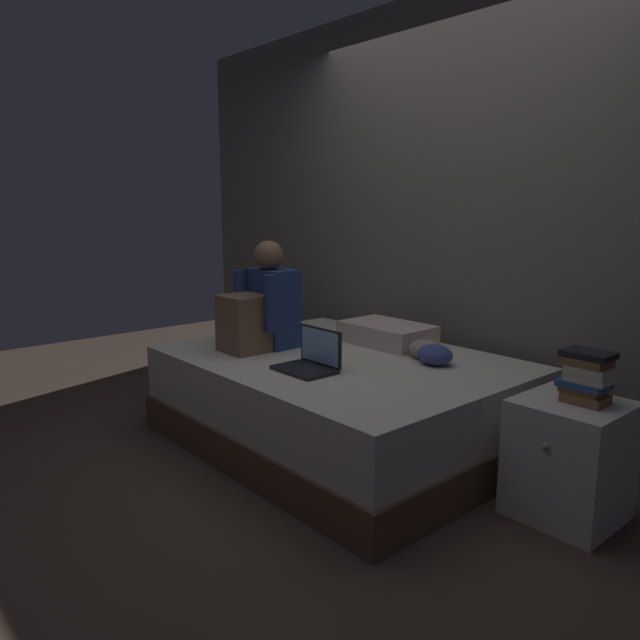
# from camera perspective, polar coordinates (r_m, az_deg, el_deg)

# --- Properties ---
(ground_plane) EXTENTS (8.00, 8.00, 0.00)m
(ground_plane) POSITION_cam_1_polar(r_m,az_deg,el_deg) (3.34, 0.38, -13.77)
(ground_plane) COLOR #47382D
(wall_back) EXTENTS (5.60, 0.10, 2.70)m
(wall_back) POSITION_cam_1_polar(r_m,az_deg,el_deg) (3.93, 13.83, 9.96)
(wall_back) COLOR slate
(wall_back) RESTS_ON ground_plane
(bed) EXTENTS (2.00, 1.50, 0.53)m
(bed) POSITION_cam_1_polar(r_m,az_deg,el_deg) (3.57, 1.89, -7.63)
(bed) COLOR brown
(bed) RESTS_ON ground_plane
(nightstand) EXTENTS (0.44, 0.46, 0.54)m
(nightstand) POSITION_cam_1_polar(r_m,az_deg,el_deg) (2.99, 22.53, -12.07)
(nightstand) COLOR beige
(nightstand) RESTS_ON ground_plane
(person_sitting) EXTENTS (0.39, 0.44, 0.66)m
(person_sitting) POSITION_cam_1_polar(r_m,az_deg,el_deg) (3.67, -5.58, 1.16)
(person_sitting) COLOR navy
(person_sitting) RESTS_ON bed
(laptop) EXTENTS (0.32, 0.23, 0.22)m
(laptop) POSITION_cam_1_polar(r_m,az_deg,el_deg) (3.21, -0.87, -3.80)
(laptop) COLOR black
(laptop) RESTS_ON bed
(pillow) EXTENTS (0.56, 0.36, 0.13)m
(pillow) POSITION_cam_1_polar(r_m,az_deg,el_deg) (3.82, 6.36, -1.28)
(pillow) COLOR beige
(pillow) RESTS_ON bed
(book_stack) EXTENTS (0.21, 0.17, 0.23)m
(book_stack) POSITION_cam_1_polar(r_m,az_deg,el_deg) (2.88, 23.96, -4.89)
(book_stack) COLOR brown
(book_stack) RESTS_ON nightstand
(clothes_pile) EXTENTS (0.32, 0.23, 0.11)m
(clothes_pile) POSITION_cam_1_polar(r_m,az_deg,el_deg) (3.44, 10.34, -2.99)
(clothes_pile) COLOR #3D4C8E
(clothes_pile) RESTS_ON bed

